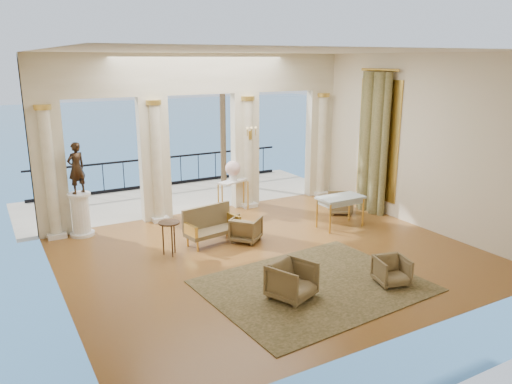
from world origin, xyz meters
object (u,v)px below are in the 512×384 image
settee (210,225)px  side_table (169,227)px  armchair_b (392,269)px  pedestal (81,215)px  statue (76,168)px  armchair_a (292,279)px  armchair_c (340,202)px  game_table (341,200)px  armchair_d (246,228)px  console_table (233,186)px

settee → side_table: size_ratio=1.81×
armchair_b → pedestal: (-4.80, 5.98, 0.22)m
settee → statue: bearing=132.3°
armchair_a → armchair_c: (4.15, 3.77, -0.05)m
armchair_a → armchair_b: bearing=-34.8°
armchair_a → settee: settee is taller
game_table → side_table: bearing=174.8°
armchair_b → armchair_a: bearing=-178.2°
game_table → statue: (-6.12, 2.70, 1.00)m
statue → side_table: statue is taller
armchair_c → statue: (-6.89, 1.74, 1.41)m
armchair_a → statue: statue is taller
armchair_b → game_table: 3.56m
statue → armchair_d: bearing=121.0°
armchair_a → game_table: (3.38, 2.81, 0.36)m
side_table → armchair_c: bearing=6.4°
armchair_b → game_table: bearing=82.7°
console_table → side_table: bearing=-162.0°
pedestal → armchair_a: bearing=-63.6°
armchair_b → armchair_c: 4.72m
game_table → armchair_d: bearing=173.1°
pedestal → statue: (-0.00, 0.00, 1.22)m
armchair_b → side_table: bearing=146.9°
settee → side_table: (-1.14, -0.29, 0.24)m
armchair_d → console_table: size_ratio=0.67×
game_table → side_table: game_table is taller
armchair_a → side_table: bearing=89.4°
armchair_a → armchair_c: 5.60m
side_table → armchair_d: bearing=-2.0°
armchair_b → armchair_c: (2.09, 4.23, 0.03)m
statue → game_table: bearing=132.3°
armchair_a → armchair_b: 2.12m
side_table → game_table: bearing=-4.3°
armchair_d → console_table: (0.90, 2.47, 0.41)m
settee → statue: (-2.64, 2.06, 1.31)m
side_table → statue: bearing=122.5°
game_table → side_table: 4.63m
game_table → side_table: size_ratio=1.56×
pedestal → armchair_c: bearing=-14.2°
armchair_b → console_table: size_ratio=0.61×
console_table → side_table: console_table is taller
armchair_b → console_table: console_table is taller
armchair_a → game_table: bearing=17.7°
statue → armchair_a: bearing=92.6°
armchair_c → armchair_d: (-3.46, -0.68, 0.00)m
armchair_a → statue: bearing=94.4°
armchair_b → side_table: side_table is taller
statue → side_table: size_ratio=1.63×
armchair_a → console_table: size_ratio=0.76×
armchair_d → game_table: size_ratio=0.55×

